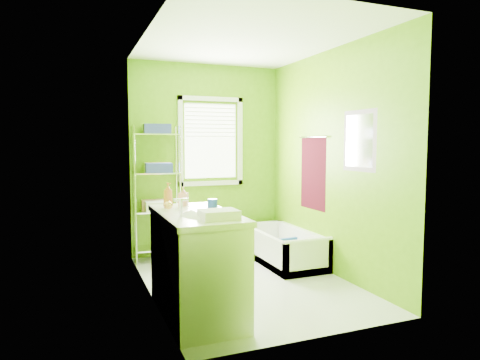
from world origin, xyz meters
name	(u,v)px	position (x,y,z in m)	size (l,w,h in m)	color
ground	(247,282)	(0.00, 0.00, 0.00)	(2.90, 2.90, 0.00)	silver
room_envelope	(247,141)	(0.00, 0.00, 1.55)	(2.14, 2.94, 2.62)	#578C06
window	(211,137)	(0.05, 1.42, 1.61)	(0.92, 0.05, 1.22)	white
door	(173,211)	(-1.04, -1.00, 1.00)	(0.09, 0.80, 2.00)	white
right_wall_decor	(330,161)	(1.04, -0.02, 1.32)	(0.04, 1.48, 1.17)	#3B0611
bathtub	(283,252)	(0.73, 0.55, 0.14)	(0.63, 1.36, 0.44)	white
toilet	(201,233)	(-0.20, 1.10, 0.34)	(0.38, 0.67, 0.68)	white
vanity	(197,261)	(-0.75, -0.66, 0.49)	(0.63, 1.23, 1.16)	white
wire_shelf_unit	(158,178)	(-0.72, 1.26, 1.08)	(0.62, 0.50, 1.76)	silver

